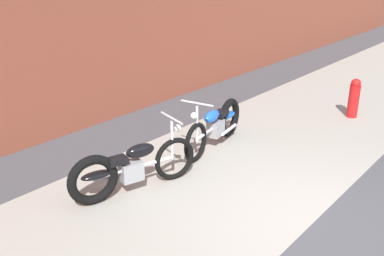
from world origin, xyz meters
The scene contains 5 objects.
ground_plane centered at (0.00, 0.00, 0.00)m, with size 80.00×80.00×0.00m, color #47474C.
sidewalk_slab centered at (0.00, 1.75, 0.00)m, with size 36.00×3.50×0.01m, color #9E998E.
motorcycle_black centered at (-0.95, 2.40, 0.40)m, with size 1.95×0.80×1.03m.
motorcycle_blue centered at (1.30, 2.47, 0.40)m, with size 1.99×0.65×1.03m.
fire_hydrant centered at (4.31, 1.16, 0.42)m, with size 0.22×0.22×0.84m.
Camera 1 is at (-4.54, -1.88, 3.21)m, focal length 40.68 mm.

